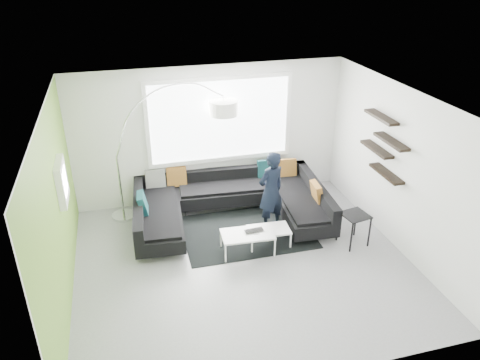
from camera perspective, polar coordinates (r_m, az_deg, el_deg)
name	(u,v)px	position (r m, az deg, el deg)	size (l,w,h in m)	color
ground	(243,263)	(8.01, 0.39, -10.08)	(5.50, 5.50, 0.00)	gray
room_shell	(242,160)	(7.28, 0.29, 2.46)	(5.54, 5.04, 2.82)	white
sectional_sofa	(231,206)	(8.97, -1.17, -3.14)	(3.76, 2.50, 0.78)	black
rug	(247,232)	(8.80, 0.81, -6.32)	(2.36, 1.71, 0.01)	black
coffee_table	(258,239)	(8.27, 2.24, -7.19)	(1.16, 0.67, 0.38)	white
arc_lamp	(117,157)	(8.99, -14.82, 2.73)	(2.37, 0.56, 2.58)	silver
side_table	(354,229)	(8.58, 13.67, -5.83)	(0.43, 0.43, 0.60)	black
person	(271,191)	(8.60, 3.79, -1.34)	(0.66, 0.54, 1.54)	black
laptop	(255,232)	(8.08, 1.84, -6.36)	(0.35, 0.24, 0.03)	black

